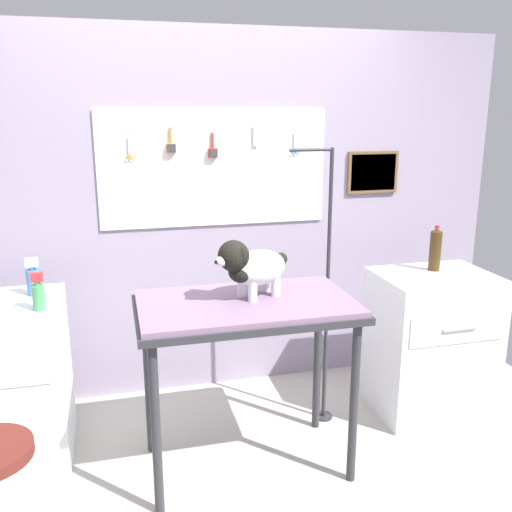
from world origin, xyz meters
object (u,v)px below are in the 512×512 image
Objects in this scene: dog at (251,266)px; soda_bottle at (435,250)px; cabinet_right at (430,342)px; grooming_table at (246,319)px; grooming_arm at (326,300)px; conditioner_bottle at (33,279)px.

soda_bottle is at bearing 15.80° from dog.
dog is at bearing -164.20° from soda_bottle.
dog is 0.48× the size of cabinet_right.
grooming_table is at bearing -135.66° from dog.
soda_bottle is (0.71, 0.05, 0.24)m from grooming_arm.
soda_bottle is at bearing 16.76° from grooming_table.
grooming_arm is (0.55, 0.33, -0.06)m from grooming_table.
cabinet_right is at bearing -112.12° from soda_bottle.
cabinet_right is 3.13× the size of soda_bottle.
grooming_table is 2.60× the size of dog.
cabinet_right is at bearing -3.12° from grooming_arm.
conditioner_bottle is at bearing 175.15° from cabinet_right.
dog reaches higher than cabinet_right.
dog is 2.07× the size of conditioner_bottle.
grooming_arm is at bearing 31.34° from grooming_table.
grooming_arm reaches higher than cabinet_right.
dog is at bearing -149.66° from grooming_arm.
grooming_arm is 1.60m from conditioner_bottle.
cabinet_right is at bearing -4.85° from conditioner_bottle.
conditioner_bottle reaches higher than grooming_table.
grooming_arm reaches higher than dog.
grooming_arm is at bearing -176.28° from soda_bottle.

